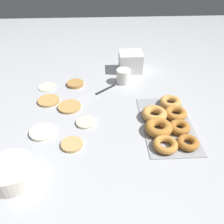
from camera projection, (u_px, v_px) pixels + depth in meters
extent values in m
plane|color=#B2B5BA|center=(88.00, 113.00, 1.09)|extent=(3.00, 3.00, 0.00)
cylinder|color=beige|center=(86.00, 122.00, 1.03)|extent=(0.08, 0.08, 0.01)
cylinder|color=tan|center=(69.00, 107.00, 1.12)|extent=(0.11, 0.11, 0.01)
cylinder|color=tan|center=(49.00, 101.00, 1.16)|extent=(0.10, 0.10, 0.01)
cylinder|color=#B27F42|center=(75.00, 84.00, 1.28)|extent=(0.09, 0.09, 0.02)
cylinder|color=tan|center=(72.00, 144.00, 0.92)|extent=(0.09, 0.09, 0.01)
cylinder|color=silver|center=(42.00, 132.00, 0.98)|extent=(0.11, 0.11, 0.01)
cylinder|color=beige|center=(47.00, 87.00, 1.26)|extent=(0.09, 0.09, 0.01)
cube|color=#93969B|center=(167.00, 124.00, 1.03)|extent=(0.39, 0.21, 0.01)
torus|color=#AD6B28|center=(188.00, 142.00, 0.91)|extent=(0.09, 0.09, 0.03)
torus|color=#AD6B28|center=(179.00, 127.00, 0.98)|extent=(0.09, 0.09, 0.03)
torus|color=#B7752D|center=(176.00, 113.00, 1.06)|extent=(0.10, 0.10, 0.03)
torus|color=#D19347|center=(170.00, 102.00, 1.12)|extent=(0.10, 0.10, 0.03)
torus|color=#C68438|center=(165.00, 145.00, 0.90)|extent=(0.10, 0.10, 0.03)
torus|color=#B7752D|center=(159.00, 128.00, 0.97)|extent=(0.11, 0.11, 0.04)
torus|color=#D19347|center=(154.00, 114.00, 1.05)|extent=(0.11, 0.11, 0.04)
cylinder|color=silver|center=(11.00, 172.00, 0.79)|extent=(0.16, 0.16, 0.07)
cube|color=white|center=(130.00, 69.00, 1.42)|extent=(0.12, 0.13, 0.02)
cube|color=white|center=(130.00, 66.00, 1.40)|extent=(0.12, 0.13, 0.02)
cube|color=white|center=(130.00, 63.00, 1.39)|extent=(0.12, 0.13, 0.02)
cube|color=white|center=(131.00, 60.00, 1.38)|extent=(0.12, 0.13, 0.02)
cube|color=white|center=(131.00, 57.00, 1.37)|extent=(0.12, 0.13, 0.02)
cube|color=white|center=(131.00, 54.00, 1.36)|extent=(0.12, 0.13, 0.02)
cylinder|color=white|center=(123.00, 76.00, 1.29)|extent=(0.08, 0.08, 0.08)
cube|color=black|center=(105.00, 90.00, 1.25)|extent=(0.10, 0.11, 0.01)
cube|color=#BCBCC1|center=(87.00, 99.00, 1.18)|extent=(0.12, 0.12, 0.01)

